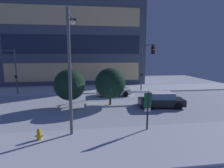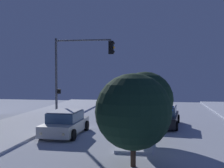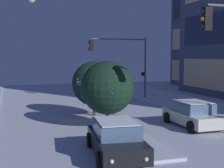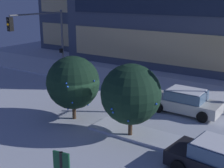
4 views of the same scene
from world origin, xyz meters
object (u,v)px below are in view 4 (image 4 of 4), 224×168
car_far (186,102)px  decorated_tree_left_of_median (131,94)px  car_near (223,162)px  decorated_tree_median (73,83)px  traffic_light_corner_far_left (43,33)px

car_far → decorated_tree_left_of_median: decorated_tree_left_of_median is taller
car_near → decorated_tree_left_of_median: 5.39m
car_far → car_near: bearing=123.2°
decorated_tree_left_of_median → decorated_tree_median: bearing=176.2°
car_far → decorated_tree_left_of_median: bearing=78.2°
car_far → traffic_light_corner_far_left: size_ratio=0.74×
decorated_tree_median → decorated_tree_left_of_median: (4.06, -0.27, 0.11)m
car_far → decorated_tree_median: size_ratio=1.15×
car_far → decorated_tree_median: 7.12m
car_near → car_far: (-3.94, 6.10, -0.00)m
car_far → decorated_tree_median: decorated_tree_median is taller
decorated_tree_median → traffic_light_corner_far_left: bearing=147.0°
car_far → traffic_light_corner_far_left: bearing=0.3°
decorated_tree_median → decorated_tree_left_of_median: size_ratio=0.97×
decorated_tree_median → car_far: bearing=42.5°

